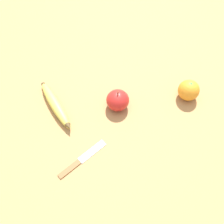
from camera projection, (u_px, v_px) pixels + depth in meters
name	position (u px, v px, depth m)	size (l,w,h in m)	color
ground_plane	(105.00, 107.00, 0.90)	(3.00, 3.00, 0.00)	#A87A47
banana	(56.00, 105.00, 0.89)	(0.08, 0.23, 0.04)	#DBCC4C
orange	(189.00, 90.00, 0.90)	(0.07, 0.07, 0.07)	orange
apple	(118.00, 100.00, 0.88)	(0.08, 0.08, 0.08)	red
paring_knife	(81.00, 160.00, 0.80)	(0.17, 0.03, 0.01)	silver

